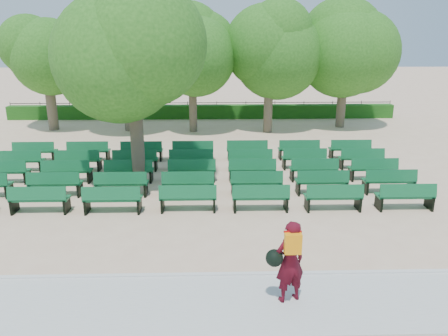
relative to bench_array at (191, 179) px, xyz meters
name	(u,v)px	position (x,y,z in m)	size (l,w,h in m)	color
ground	(195,188)	(0.17, -0.85, -0.10)	(120.00, 120.00, 0.00)	#DAB390
paving	(182,305)	(0.17, -8.25, -0.07)	(30.00, 2.20, 0.06)	beige
curb	(185,276)	(0.17, -7.10, -0.05)	(30.00, 0.12, 0.10)	silver
hedge	(202,112)	(0.17, 13.15, 0.35)	(26.00, 0.70, 0.90)	#1D5616
fence	(202,117)	(0.17, 13.55, -0.10)	(26.00, 0.10, 1.02)	black
tree_line	(201,131)	(0.17, 9.15, -0.10)	(21.80, 6.80, 7.04)	#2F711E
bench_array	(191,179)	(0.00, 0.00, 0.00)	(1.89, 0.71, 1.17)	#105D30
tree_among	(133,69)	(-1.99, -0.16, 4.24)	(4.38, 4.38, 6.33)	brown
person	(289,261)	(2.44, -8.16, 0.92)	(0.92, 0.65, 1.84)	#490A16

